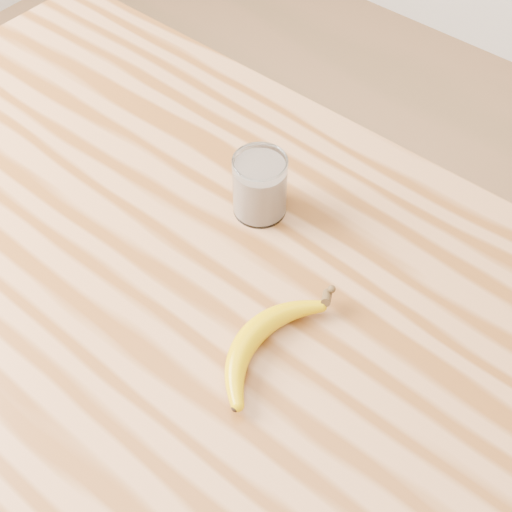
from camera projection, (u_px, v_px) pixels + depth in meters
The scene contains 3 objects.
table at pixel (165, 319), 1.04m from camera, with size 1.20×0.80×0.90m.
smoothie_glass at pixel (260, 187), 0.96m from camera, with size 0.07×0.07×0.09m.
banana at pixel (252, 335), 0.85m from camera, with size 0.09×0.25×0.03m, color #C99E00, non-canonical shape.
Camera 1 is at (0.47, -0.36, 1.63)m, focal length 50.00 mm.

